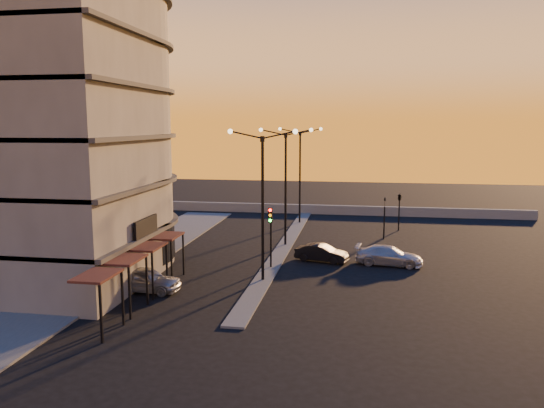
{
  "coord_description": "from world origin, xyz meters",
  "views": [
    {
      "loc": [
        5.93,
        -31.71,
        9.76
      ],
      "look_at": [
        -0.58,
        6.92,
        3.88
      ],
      "focal_mm": 35.0,
      "sensor_mm": 36.0,
      "label": 1
    }
  ],
  "objects": [
    {
      "name": "parapet",
      "position": [
        2.0,
        26.0,
        0.5
      ],
      "size": [
        44.0,
        0.5,
        1.0
      ],
      "primitive_type": "cube",
      "color": "slate",
      "rests_on": "ground"
    },
    {
      "name": "car_sedan",
      "position": [
        3.27,
        5.49,
        0.62
      ],
      "size": [
        3.98,
        2.21,
        1.24
      ],
      "primitive_type": "imported",
      "rotation": [
        0.0,
        0.0,
        1.32
      ],
      "color": "black",
      "rests_on": "ground"
    },
    {
      "name": "sidewalk_west",
      "position": [
        -10.5,
        4.0,
        0.06
      ],
      "size": [
        5.0,
        40.0,
        0.12
      ],
      "primitive_type": "cube",
      "color": "#50514E",
      "rests_on": "ground"
    },
    {
      "name": "streetlamp_mid",
      "position": [
        0.0,
        10.0,
        5.59
      ],
      "size": [
        4.32,
        0.32,
        9.51
      ],
      "color": "black",
      "rests_on": "ground"
    },
    {
      "name": "car_hatchback",
      "position": [
        -6.5,
        -3.18,
        0.73
      ],
      "size": [
        4.38,
        1.94,
        1.46
      ],
      "primitive_type": "imported",
      "rotation": [
        0.0,
        0.0,
        1.52
      ],
      "color": "#A8ACB0",
      "rests_on": "ground"
    },
    {
      "name": "streetlamp_far",
      "position": [
        0.0,
        20.0,
        5.59
      ],
      "size": [
        4.32,
        0.32,
        9.51
      ],
      "color": "black",
      "rests_on": "ground"
    },
    {
      "name": "ground",
      "position": [
        0.0,
        0.0,
        0.0
      ],
      "size": [
        120.0,
        120.0,
        0.0
      ],
      "primitive_type": "plane",
      "color": "black",
      "rests_on": "ground"
    },
    {
      "name": "car_wagon",
      "position": [
        8.0,
        5.33,
        0.67
      ],
      "size": [
        4.82,
        2.4,
        1.35
      ],
      "primitive_type": "imported",
      "rotation": [
        0.0,
        0.0,
        1.46
      ],
      "color": "#B6B8BF",
      "rests_on": "ground"
    },
    {
      "name": "median",
      "position": [
        0.0,
        10.0,
        0.06
      ],
      "size": [
        1.2,
        36.0,
        0.12
      ],
      "primitive_type": "cube",
      "color": "#50514E",
      "rests_on": "ground"
    },
    {
      "name": "streetlamp_near",
      "position": [
        0.0,
        0.0,
        5.59
      ],
      "size": [
        4.32,
        0.32,
        9.51
      ],
      "color": "black",
      "rests_on": "ground"
    },
    {
      "name": "building",
      "position": [
        -14.0,
        0.03,
        11.91
      ],
      "size": [
        14.35,
        17.08,
        25.0
      ],
      "color": "#66625A",
      "rests_on": "ground"
    },
    {
      "name": "traffic_light_main",
      "position": [
        0.0,
        2.87,
        2.89
      ],
      "size": [
        0.28,
        0.44,
        4.25
      ],
      "color": "black",
      "rests_on": "ground"
    },
    {
      "name": "signal_east_a",
      "position": [
        8.0,
        14.0,
        1.93
      ],
      "size": [
        0.13,
        0.16,
        3.6
      ],
      "color": "black",
      "rests_on": "ground"
    },
    {
      "name": "signal_east_b",
      "position": [
        9.5,
        18.0,
        3.1
      ],
      "size": [
        0.42,
        1.99,
        3.6
      ],
      "color": "black",
      "rests_on": "ground"
    }
  ]
}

